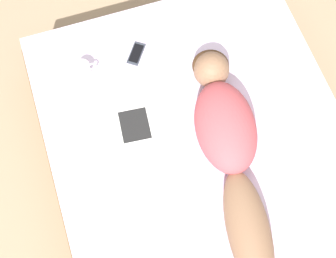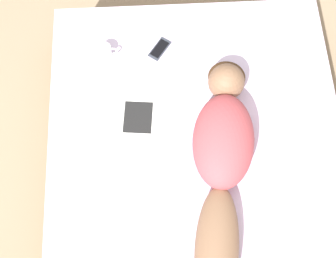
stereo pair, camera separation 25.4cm
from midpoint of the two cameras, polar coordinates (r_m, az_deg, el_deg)
ground_plane at (r=2.97m, az=1.62°, el=-6.51°), size 12.00×12.00×0.00m
bed at (r=2.76m, az=1.74°, el=-5.27°), size 1.70×2.18×0.45m
person at (r=2.46m, az=4.55°, el=-2.23°), size 0.43×1.35×0.24m
open_magazine at (r=2.62m, az=-9.34°, el=-0.41°), size 0.51×0.32×0.01m
coffee_mug at (r=2.78m, az=-12.89°, el=6.89°), size 0.13×0.09×0.08m
cell_phone at (r=2.82m, az=-6.49°, el=8.83°), size 0.15×0.17×0.01m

